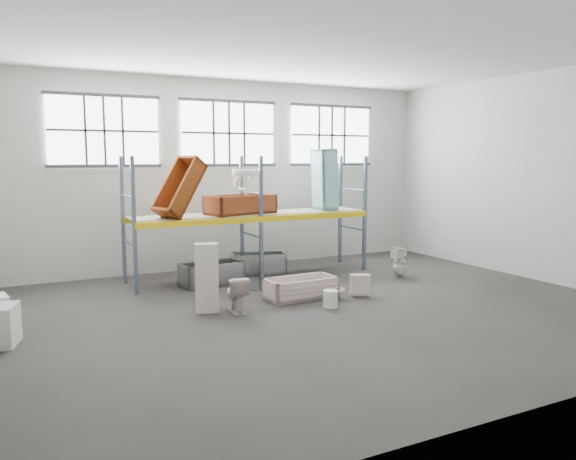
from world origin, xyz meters
TOP-DOWN VIEW (x-y plane):
  - floor at (0.00, 0.00)m, footprint 12.00×10.00m
  - ceiling at (0.00, 0.00)m, footprint 12.00×10.00m
  - wall_back at (0.00, 5.05)m, footprint 12.00×0.10m
  - wall_front at (0.00, -5.05)m, footprint 12.00×0.10m
  - wall_right at (6.05, 0.00)m, footprint 0.10×10.00m
  - window_left at (-3.20, 4.94)m, footprint 2.60×0.04m
  - window_mid at (0.00, 4.94)m, footprint 2.60×0.04m
  - window_right at (3.20, 4.94)m, footprint 2.60×0.04m
  - rack_upright_la at (-3.00, 2.90)m, footprint 0.08×0.08m
  - rack_upright_lb at (-3.00, 4.10)m, footprint 0.08×0.08m
  - rack_upright_ma at (0.00, 2.90)m, footprint 0.08×0.08m
  - rack_upright_mb at (0.00, 4.10)m, footprint 0.08×0.08m
  - rack_upright_ra at (3.00, 2.90)m, footprint 0.08×0.08m
  - rack_upright_rb at (3.00, 4.10)m, footprint 0.08×0.08m
  - rack_beam_front at (0.00, 2.90)m, footprint 6.00×0.10m
  - rack_beam_back at (0.00, 4.10)m, footprint 6.00×0.10m
  - shelf_deck at (0.00, 3.50)m, footprint 5.90×1.10m
  - wet_patch at (0.00, 2.70)m, footprint 1.80×1.80m
  - bathtub_beige at (0.02, 0.95)m, footprint 1.52×0.74m
  - cistern_spare at (1.23, 0.50)m, footprint 0.47×0.36m
  - sink_in_tub at (0.65, 0.57)m, footprint 0.45×0.45m
  - toilet_beige at (-1.58, 0.62)m, footprint 0.48×0.73m
  - cistern_tall at (-2.09, 0.85)m, footprint 0.49×0.38m
  - toilet_white at (3.24, 1.70)m, footprint 0.38×0.37m
  - steel_tub_left at (-1.21, 3.02)m, footprint 1.52×0.85m
  - steel_tub_right at (0.33, 3.79)m, footprint 1.52×1.02m
  - rust_tub_flat at (-0.29, 3.47)m, footprint 1.81×1.13m
  - rust_tub_tilted at (-1.87, 3.28)m, footprint 1.34×1.08m
  - sink_on_shelf at (-0.19, 3.36)m, footprint 0.83×0.71m
  - blue_tub_upright at (2.09, 3.46)m, footprint 0.57×0.78m
  - bucket at (0.20, 0.05)m, footprint 0.36×0.36m

SIDE VIEW (x-z plane):
  - floor at x=0.00m, z-range -0.10..0.00m
  - wet_patch at x=0.00m, z-range 0.00..0.00m
  - sink_in_tub at x=0.65m, z-range 0.09..0.23m
  - bucket at x=0.20m, z-range 0.00..0.34m
  - bathtub_beige at x=0.02m, z-range 0.00..0.44m
  - steel_tub_right at x=0.33m, z-range 0.00..0.51m
  - steel_tub_left at x=-1.21m, z-range 0.00..0.53m
  - cistern_spare at x=1.23m, z-range 0.08..0.48m
  - toilet_beige at x=-1.58m, z-range 0.00..0.70m
  - toilet_white at x=3.24m, z-range 0.00..0.77m
  - cistern_tall at x=-2.09m, z-range 0.00..1.34m
  - rack_upright_la at x=-3.00m, z-range 0.00..3.00m
  - rack_upright_lb at x=-3.00m, z-range 0.00..3.00m
  - rack_upright_ma at x=0.00m, z-range 0.00..3.00m
  - rack_upright_mb at x=0.00m, z-range 0.00..3.00m
  - rack_upright_ra at x=3.00m, z-range 0.00..3.00m
  - rack_upright_rb at x=3.00m, z-range 0.00..3.00m
  - rack_beam_front at x=0.00m, z-range 1.43..1.57m
  - rack_beam_back at x=0.00m, z-range 1.43..1.57m
  - shelf_deck at x=0.00m, z-range 1.57..1.59m
  - rust_tub_flat at x=-0.29m, z-range 1.58..2.06m
  - sink_on_shelf at x=-0.19m, z-range 1.78..2.41m
  - rust_tub_tilted at x=-1.87m, z-range 1.58..3.01m
  - blue_tub_upright at x=2.09m, z-range 1.60..3.19m
  - wall_back at x=0.00m, z-range 0.00..5.00m
  - wall_front at x=0.00m, z-range 0.00..5.00m
  - wall_right at x=6.05m, z-range 0.00..5.00m
  - window_left at x=-3.20m, z-range 2.80..4.40m
  - window_mid at x=0.00m, z-range 2.80..4.40m
  - window_right at x=3.20m, z-range 2.80..4.40m
  - ceiling at x=0.00m, z-range 5.00..5.10m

